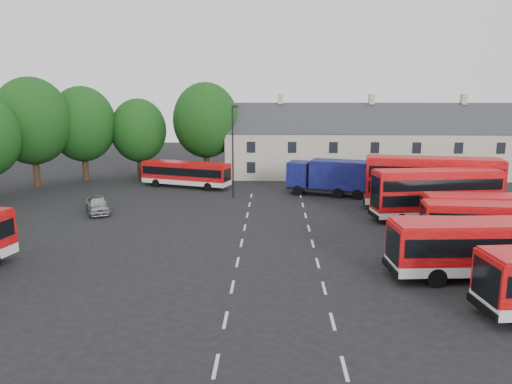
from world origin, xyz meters
TOP-DOWN VIEW (x-y plane):
  - ground at (0.00, 0.00)m, footprint 140.00×140.00m
  - lane_markings at (2.50, 2.00)m, footprint 5.15×33.80m
  - treeline at (-20.74, 19.36)m, footprint 29.92×32.59m
  - terrace_houses at (14.00, 30.00)m, footprint 35.70×7.13m
  - bus_row_b at (14.84, -4.16)m, footprint 12.07×3.59m
  - bus_row_c at (14.73, -2.19)m, footprint 10.23×2.43m
  - bus_row_d at (17.85, 2.33)m, footprint 10.41×3.35m
  - bus_row_e at (18.73, 4.77)m, footprint 10.61×2.78m
  - bus_dd_south at (15.54, 8.77)m, footprint 10.56×3.81m
  - bus_dd_north at (16.32, 12.41)m, footprint 11.84×4.42m
  - bus_north at (-7.41, 22.24)m, footprint 10.17×5.32m
  - box_truck at (7.96, 18.56)m, footprint 8.64×4.93m
  - silver_car at (-13.12, 10.27)m, footprint 3.40×4.68m
  - lamppost at (-1.75, 16.91)m, footprint 0.63×0.27m

SIDE VIEW (x-z plane):
  - ground at x=0.00m, z-range 0.00..0.00m
  - lane_markings at x=2.50m, z-range 0.00..0.01m
  - silver_car at x=-13.12m, z-range 0.00..1.48m
  - bus_north at x=-7.41m, z-range 0.28..3.10m
  - bus_row_c at x=14.73m, z-range 0.29..3.18m
  - bus_row_d at x=17.85m, z-range 0.29..3.19m
  - bus_row_e at x=18.73m, z-range 0.30..3.28m
  - bus_row_b at x=14.84m, z-range 0.34..3.70m
  - box_truck at x=7.96m, z-range 0.22..3.83m
  - bus_dd_south at x=15.54m, z-range 0.29..4.53m
  - bus_dd_north at x=16.32m, z-range 0.33..5.07m
  - terrace_houses at x=14.00m, z-range -1.17..8.89m
  - lamppost at x=-1.75m, z-range 0.31..9.40m
  - treeline at x=-20.74m, z-range 0.68..12.69m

